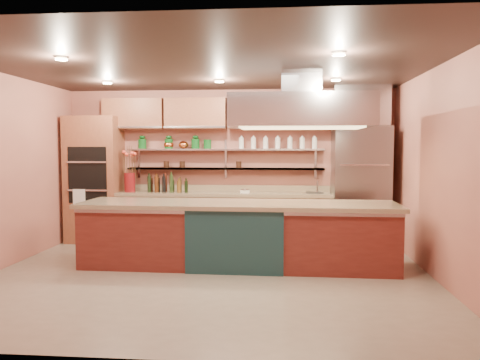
# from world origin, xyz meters

# --- Properties ---
(floor) EXTENTS (6.00, 5.00, 0.02)m
(floor) POSITION_xyz_m (0.00, 0.00, -0.01)
(floor) COLOR gray
(floor) RESTS_ON ground
(ceiling) EXTENTS (6.00, 5.00, 0.02)m
(ceiling) POSITION_xyz_m (0.00, 0.00, 2.80)
(ceiling) COLOR black
(ceiling) RESTS_ON wall_back
(wall_back) EXTENTS (6.00, 0.04, 2.80)m
(wall_back) POSITION_xyz_m (0.00, 2.50, 1.40)
(wall_back) COLOR #A55E4E
(wall_back) RESTS_ON floor
(wall_front) EXTENTS (6.00, 0.04, 2.80)m
(wall_front) POSITION_xyz_m (0.00, -2.50, 1.40)
(wall_front) COLOR #A55E4E
(wall_front) RESTS_ON floor
(wall_right) EXTENTS (0.04, 5.00, 2.80)m
(wall_right) POSITION_xyz_m (3.00, 0.00, 1.40)
(wall_right) COLOR #A55E4E
(wall_right) RESTS_ON floor
(oven_stack) EXTENTS (0.95, 0.64, 2.30)m
(oven_stack) POSITION_xyz_m (-2.45, 2.18, 1.15)
(oven_stack) COLOR brown
(oven_stack) RESTS_ON floor
(refrigerator) EXTENTS (0.95, 0.72, 2.10)m
(refrigerator) POSITION_xyz_m (2.35, 2.14, 1.05)
(refrigerator) COLOR gray
(refrigerator) RESTS_ON floor
(back_counter) EXTENTS (3.84, 0.64, 0.93)m
(back_counter) POSITION_xyz_m (-0.05, 2.20, 0.47)
(back_counter) COLOR tan
(back_counter) RESTS_ON floor
(wall_shelf_lower) EXTENTS (3.60, 0.26, 0.03)m
(wall_shelf_lower) POSITION_xyz_m (-0.05, 2.37, 1.35)
(wall_shelf_lower) COLOR #B3B5BB
(wall_shelf_lower) RESTS_ON wall_back
(wall_shelf_upper) EXTENTS (3.60, 0.26, 0.03)m
(wall_shelf_upper) POSITION_xyz_m (-0.05, 2.37, 1.70)
(wall_shelf_upper) COLOR #B3B5BB
(wall_shelf_upper) RESTS_ON wall_back
(upper_cabinets) EXTENTS (4.60, 0.36, 0.55)m
(upper_cabinets) POSITION_xyz_m (0.00, 2.32, 2.35)
(upper_cabinets) COLOR brown
(upper_cabinets) RESTS_ON wall_back
(range_hood) EXTENTS (2.00, 1.00, 0.45)m
(range_hood) POSITION_xyz_m (1.24, 0.59, 2.25)
(range_hood) COLOR #B3B5BB
(range_hood) RESTS_ON ceiling
(ceiling_downlights) EXTENTS (4.00, 2.80, 0.02)m
(ceiling_downlights) POSITION_xyz_m (0.00, 0.20, 2.77)
(ceiling_downlights) COLOR #FFE5A5
(ceiling_downlights) RESTS_ON ceiling
(island) EXTENTS (4.52, 1.05, 0.94)m
(island) POSITION_xyz_m (0.34, 0.59, 0.47)
(island) COLOR maroon
(island) RESTS_ON floor
(flower_vase) EXTENTS (0.25, 0.25, 0.35)m
(flower_vase) POSITION_xyz_m (-1.78, 2.15, 1.10)
(flower_vase) COLOR maroon
(flower_vase) RESTS_ON back_counter
(oil_bottle_cluster) EXTENTS (0.80, 0.23, 0.26)m
(oil_bottle_cluster) POSITION_xyz_m (-1.06, 2.15, 1.06)
(oil_bottle_cluster) COLOR black
(oil_bottle_cluster) RESTS_ON back_counter
(kitchen_scale) EXTENTS (0.20, 0.18, 0.09)m
(kitchen_scale) POSITION_xyz_m (0.33, 2.15, 0.98)
(kitchen_scale) COLOR silver
(kitchen_scale) RESTS_ON back_counter
(bar_faucet) EXTENTS (0.04, 0.04, 0.24)m
(bar_faucet) POSITION_xyz_m (1.62, 2.25, 1.05)
(bar_faucet) COLOR silver
(bar_faucet) RESTS_ON back_counter
(copper_kettle) EXTENTS (0.20, 0.20, 0.14)m
(copper_kettle) POSITION_xyz_m (-0.82, 2.37, 1.79)
(copper_kettle) COLOR #B65A2A
(copper_kettle) RESTS_ON wall_shelf_upper
(green_canister) EXTENTS (0.15, 0.15, 0.17)m
(green_canister) POSITION_xyz_m (-0.38, 2.37, 1.80)
(green_canister) COLOR #0E4516
(green_canister) RESTS_ON wall_shelf_upper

